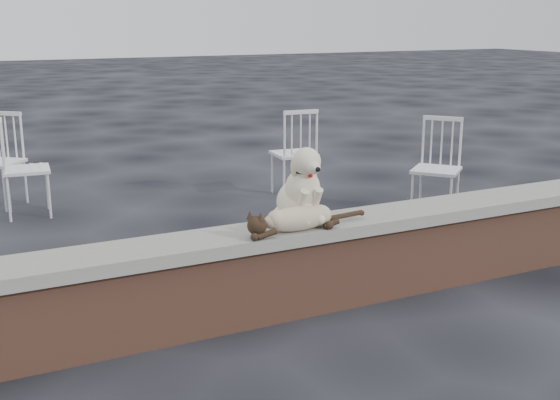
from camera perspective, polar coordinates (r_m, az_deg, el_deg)
name	(u,v)px	position (r m, az deg, el deg)	size (l,w,h in m)	color
ground	(265,316)	(4.56, -1.20, -9.40)	(60.00, 60.00, 0.00)	black
brick_wall	(265,279)	(4.47, -1.22, -6.47)	(6.00, 0.30, 0.50)	brown
capstone	(265,236)	(4.37, -1.24, -2.92)	(6.20, 0.40, 0.08)	slate
dog	(298,184)	(4.44, 1.47, 1.35)	(0.34, 0.45, 0.52)	beige
cat	(298,217)	(4.32, 1.44, -1.38)	(1.03, 0.25, 0.18)	tan
chair_e	(26,168)	(7.11, -19.94, 2.48)	(0.56, 0.56, 0.94)	white
chair_c	(294,152)	(7.47, 1.13, 3.92)	(0.56, 0.56, 0.94)	white
chair_d	(436,168)	(6.83, 12.61, 2.55)	(0.56, 0.56, 0.94)	white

